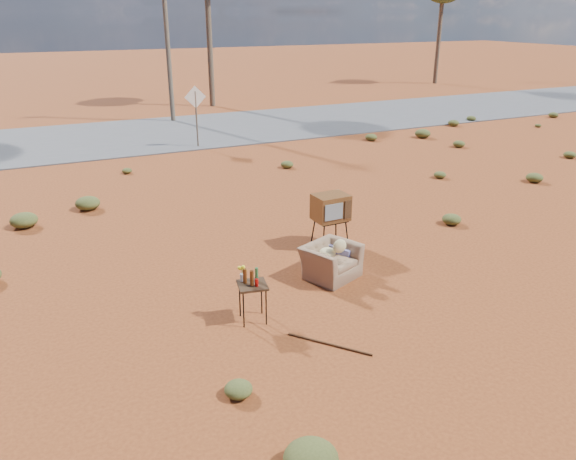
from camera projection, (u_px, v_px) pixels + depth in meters
name	position (u px, v px, depth m)	size (l,w,h in m)	color
ground	(317.00, 296.00, 9.73)	(140.00, 140.00, 0.00)	brown
highway	(140.00, 135.00, 22.36)	(140.00, 7.00, 0.04)	#565659
armchair	(333.00, 256.00, 10.38)	(1.25, 1.09, 0.84)	#806046
tv_unit	(331.00, 208.00, 11.57)	(0.71, 0.58, 1.11)	black
side_table	(250.00, 282.00, 8.76)	(0.52, 0.52, 0.91)	#372514
rusty_bar	(329.00, 344.00, 8.30)	(0.04, 0.04, 1.34)	#4C2A14
road_sign	(196.00, 106.00, 19.89)	(0.78, 0.06, 2.19)	brown
utility_pole_center	(166.00, 23.00, 23.76)	(1.40, 0.20, 8.00)	brown
scrub_patch	(197.00, 217.00, 13.07)	(17.49, 8.07, 0.33)	#505625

